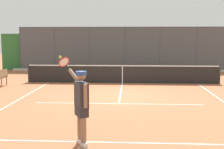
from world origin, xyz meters
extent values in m
plane|color=#A8603D|center=(0.00, 0.00, 0.00)|extent=(60.00, 60.00, 0.00)
cube|color=white|center=(0.00, 5.77, 0.00)|extent=(8.02, 0.05, 0.01)
cube|color=white|center=(0.00, 1.53, 0.00)|extent=(6.26, 0.05, 0.01)
cube|color=white|center=(-4.01, 1.06, 0.00)|extent=(0.05, 9.43, 0.01)
cube|color=white|center=(4.01, 1.06, 0.00)|extent=(0.05, 9.43, 0.01)
cube|color=white|center=(0.00, -1.06, 0.00)|extent=(0.05, 5.18, 0.01)
cylinder|color=#474C51|center=(-5.13, -9.57, 1.60)|extent=(0.07, 0.07, 3.19)
cylinder|color=#474C51|center=(-2.57, -9.57, 1.60)|extent=(0.07, 0.07, 3.19)
cylinder|color=#474C51|center=(0.00, -9.57, 1.60)|extent=(0.07, 0.07, 3.19)
cylinder|color=#474C51|center=(2.57, -9.57, 1.60)|extent=(0.07, 0.07, 3.19)
cylinder|color=#474C51|center=(5.13, -9.57, 1.60)|extent=(0.07, 0.07, 3.19)
cylinder|color=#474C51|center=(7.70, -9.57, 1.60)|extent=(0.07, 0.07, 3.19)
cylinder|color=#474C51|center=(0.00, -9.57, 3.15)|extent=(15.40, 0.05, 0.05)
cube|color=#474C51|center=(0.00, -9.57, 1.60)|extent=(15.40, 0.02, 3.19)
cube|color=#2D6B33|center=(0.00, -10.22, 1.35)|extent=(18.40, 0.90, 2.70)
cube|color=silver|center=(0.00, -9.39, 0.07)|extent=(16.40, 0.18, 0.15)
cylinder|color=#2D2D2D|center=(-5.14, -3.66, 0.54)|extent=(0.09, 0.09, 1.07)
cylinder|color=#2D2D2D|center=(5.14, -3.66, 0.54)|extent=(0.09, 0.09, 1.07)
cube|color=black|center=(0.00, -3.66, 0.46)|extent=(10.20, 0.02, 0.91)
cube|color=white|center=(0.00, -3.66, 0.94)|extent=(10.20, 0.04, 0.05)
cube|color=white|center=(0.00, -3.66, 0.46)|extent=(0.05, 0.04, 0.91)
cube|color=silver|center=(0.64, 6.05, 0.04)|extent=(0.21, 0.28, 0.09)
cylinder|color=#8C664C|center=(0.64, 6.05, 0.49)|extent=(0.13, 0.13, 0.79)
cube|color=silver|center=(0.76, 5.81, 0.04)|extent=(0.21, 0.28, 0.09)
cylinder|color=#8C664C|center=(0.76, 5.81, 0.49)|extent=(0.13, 0.13, 0.79)
cube|color=#28282D|center=(0.70, 5.93, 0.80)|extent=(0.38, 0.47, 0.26)
cube|color=#2D2D33|center=(0.70, 5.93, 1.17)|extent=(0.40, 0.53, 0.57)
cylinder|color=#8C664C|center=(0.57, 6.20, 1.19)|extent=(0.08, 0.08, 0.53)
cylinder|color=#8C664C|center=(0.95, 5.54, 1.57)|extent=(0.33, 0.34, 0.30)
sphere|color=#8C664C|center=(0.70, 5.93, 1.61)|extent=(0.22, 0.22, 0.22)
cylinder|color=#284C93|center=(0.70, 5.93, 1.67)|extent=(0.34, 0.34, 0.08)
cube|color=#284C93|center=(0.75, 5.82, 1.64)|extent=(0.25, 0.26, 0.02)
cylinder|color=black|center=(1.12, 5.36, 1.73)|extent=(0.14, 0.14, 0.13)
torus|color=red|center=(1.24, 5.22, 1.86)|extent=(0.34, 0.33, 0.26)
cylinder|color=silver|center=(1.24, 5.22, 1.86)|extent=(0.28, 0.27, 0.21)
sphere|color=#CCDB33|center=(1.37, 5.09, 1.98)|extent=(0.07, 0.07, 0.07)
sphere|color=#D6E042|center=(0.28, -2.37, 0.03)|extent=(0.07, 0.07, 0.07)
cube|color=#93704C|center=(5.95, -2.07, 0.66)|extent=(0.09, 1.30, 0.36)
cylinder|color=#333338|center=(6.26, -2.67, 0.22)|extent=(0.04, 0.04, 0.44)
cylinder|color=#333338|center=(5.98, -2.67, 0.22)|extent=(0.04, 0.04, 0.44)
camera|label=1|loc=(-0.40, 12.80, 2.49)|focal=49.43mm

